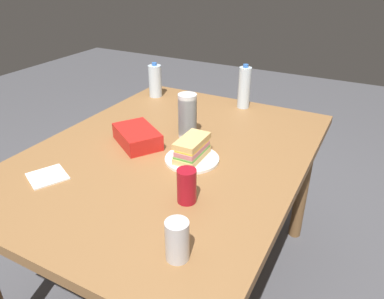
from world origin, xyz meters
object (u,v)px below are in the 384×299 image
soda_can_red (187,186)px  paper_plate (192,159)px  water_bottle_tall (244,87)px  sandwich (192,148)px  plastic_cup_stack (188,116)px  dining_table (170,169)px  soda_can_silver (177,240)px  water_bottle_spare (155,81)px  chip_bag (137,137)px

soda_can_red → paper_plate: bearing=24.4°
soda_can_red → water_bottle_tall: water_bottle_tall is taller
sandwich → plastic_cup_stack: 0.22m
dining_table → sandwich: (-0.02, -0.12, 0.14)m
water_bottle_tall → soda_can_red: bearing=-171.0°
soda_can_silver → dining_table: bearing=33.1°
water_bottle_spare → soda_can_silver: 1.31m
water_bottle_spare → plastic_cup_stack: bearing=-132.1°
soda_can_red → soda_can_silver: same height
soda_can_red → soda_can_silver: size_ratio=1.00×
soda_can_silver → paper_plate: bearing=23.8°
sandwich → soda_can_red: size_ratio=1.50×
sandwich → soda_can_red: 0.28m
paper_plate → water_bottle_tall: water_bottle_tall is taller
chip_bag → soda_can_silver: (-0.51, -0.50, 0.03)m
dining_table → chip_bag: chip_bag is taller
water_bottle_tall → paper_plate: bearing=-177.4°
dining_table → chip_bag: bearing=93.2°
paper_plate → sandwich: (0.00, 0.00, 0.05)m
soda_can_red → soda_can_silver: 0.26m
soda_can_red → sandwich: bearing=24.4°
dining_table → soda_can_red: 0.40m
paper_plate → sandwich: bearing=27.3°
soda_can_red → chip_bag: soda_can_red is taller
paper_plate → sandwich: size_ratio=1.20×
chip_bag → plastic_cup_stack: size_ratio=1.13×
chip_bag → water_bottle_tall: bearing=-78.5°
sandwich → water_bottle_tall: 0.65m
water_bottle_tall → plastic_cup_stack: 0.47m
dining_table → water_bottle_spare: (0.55, 0.43, 0.18)m
paper_plate → dining_table: bearing=77.3°
water_bottle_tall → water_bottle_spare: (-0.08, 0.52, -0.02)m
chip_bag → soda_can_red: bearing=178.9°
paper_plate → water_bottle_spare: bearing=43.6°
dining_table → water_bottle_tall: (0.62, -0.09, 0.20)m
sandwich → chip_bag: size_ratio=0.80×
plastic_cup_stack → soda_can_silver: size_ratio=1.66×
paper_plate → soda_can_silver: soda_can_silver is taller
soda_can_silver → plastic_cup_stack: bearing=26.3°
water_bottle_tall → soda_can_silver: (-1.14, -0.25, -0.05)m
plastic_cup_stack → water_bottle_spare: size_ratio=1.02×
sandwich → water_bottle_spare: (0.57, 0.55, 0.04)m
paper_plate → chip_bag: size_ratio=0.96×
plastic_cup_stack → water_bottle_spare: bearing=47.9°
plastic_cup_stack → paper_plate: bearing=-147.5°
sandwich → soda_can_red: (-0.26, -0.12, 0.01)m
sandwich → soda_can_silver: size_ratio=1.50×
soda_can_red → water_bottle_spare: 1.06m
plastic_cup_stack → soda_can_red: bearing=-152.0°
chip_bag → water_bottle_tall: water_bottle_tall is taller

